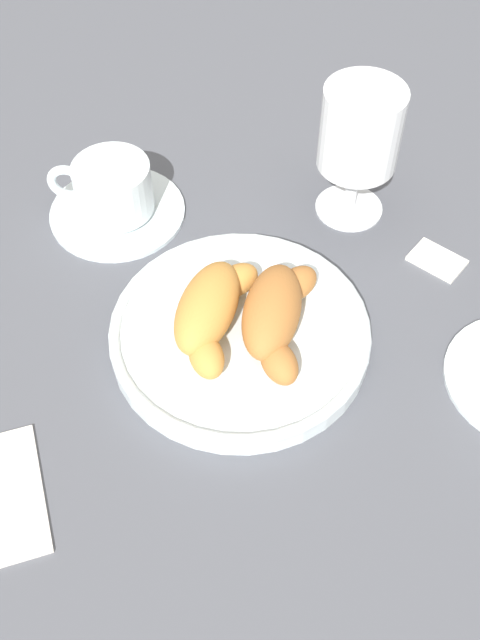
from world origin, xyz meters
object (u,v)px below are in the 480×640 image
object	(u,v)px
juice_glass_left	(360,135)
sugar_packet	(437,259)
pastry_plate	(240,333)
croissant_large	(211,309)
coffee_cup_near	(113,194)
croissant_small	(276,315)

from	to	relation	value
juice_glass_left	sugar_packet	world-z (taller)	juice_glass_left
sugar_packet	juice_glass_left	bearing A→B (deg)	175.97
pastry_plate	juice_glass_left	xyz separation A→B (m)	(-0.13, 0.15, 0.08)
croissant_large	coffee_cup_near	distance (m)	0.19
pastry_plate	juice_glass_left	world-z (taller)	juice_glass_left
croissant_small	croissant_large	bearing A→B (deg)	-111.42
pastry_plate	croissant_small	xyz separation A→B (m)	(0.01, 0.03, 0.03)
croissant_small	sugar_packet	bearing A→B (deg)	106.88
croissant_small	coffee_cup_near	bearing A→B (deg)	-151.59
croissant_small	coffee_cup_near	distance (m)	0.23
pastry_plate	sugar_packet	bearing A→B (deg)	101.62
pastry_plate	croissant_small	bearing A→B (deg)	67.74
juice_glass_left	pastry_plate	bearing A→B (deg)	-48.44
pastry_plate	croissant_large	bearing A→B (deg)	-110.37
pastry_plate	juice_glass_left	distance (m)	0.22
pastry_plate	sugar_packet	world-z (taller)	pastry_plate
croissant_large	sugar_packet	xyz separation A→B (m)	(-0.03, 0.23, -0.04)
croissant_small	juice_glass_left	world-z (taller)	juice_glass_left
croissant_large	croissant_small	distance (m)	0.06
pastry_plate	sugar_packet	distance (m)	0.21
croissant_large	sugar_packet	bearing A→B (deg)	98.43
croissant_large	coffee_cup_near	size ratio (longest dim) A/B	0.89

